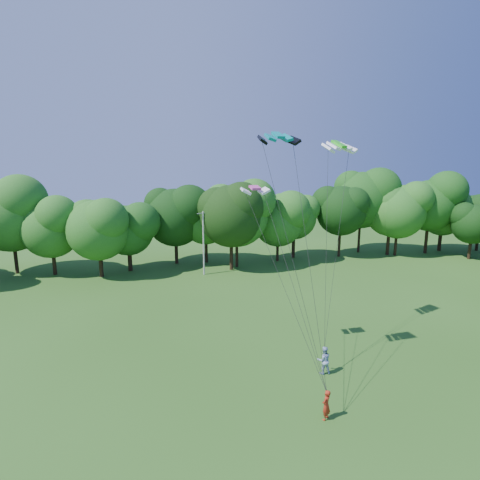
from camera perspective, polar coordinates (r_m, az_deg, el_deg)
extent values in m
cylinder|color=#A9A8A0|center=(46.62, -5.58, -0.54)|extent=(0.20, 0.20, 7.99)
cube|color=#A9A8A0|center=(46.00, -5.67, 4.09)|extent=(1.54, 0.59, 0.08)
imported|color=#A82915|center=(22.46, 13.00, -23.29)|extent=(0.75, 0.71, 1.72)
imported|color=#96ABD0|center=(26.39, 12.66, -17.42)|extent=(1.02, 0.85, 1.88)
cube|color=#048384|center=(23.08, 5.81, 15.62)|extent=(2.50, 1.22, 0.50)
cube|color=green|center=(29.80, 14.85, 13.95)|extent=(2.99, 2.02, 0.67)
cube|color=#E33FA2|center=(25.10, 2.29, 7.98)|extent=(1.90, 0.94, 0.30)
cylinder|color=#2F2012|center=(49.08, -1.33, -2.03)|extent=(0.46, 0.46, 4.41)
ellipsoid|color=black|center=(48.08, -1.36, 4.73)|extent=(8.82, 8.82, 9.62)
cylinder|color=#312113|center=(61.67, 21.63, -0.31)|extent=(0.48, 0.48, 3.93)
ellipsoid|color=#295F1D|center=(60.92, 21.98, 4.47)|extent=(7.86, 7.86, 8.57)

